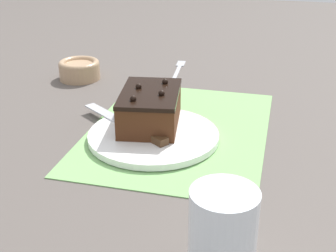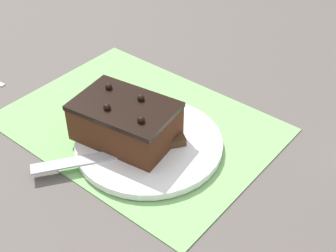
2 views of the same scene
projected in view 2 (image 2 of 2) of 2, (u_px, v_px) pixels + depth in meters
name	position (u px, v px, depth m)	size (l,w,h in m)	color
ground_plane	(140.00, 125.00, 0.83)	(3.00, 3.00, 0.00)	#544C47
placemat_woven	(140.00, 124.00, 0.83)	(0.46, 0.34, 0.00)	#7AB266
cake_plate	(149.00, 144.00, 0.78)	(0.25, 0.25, 0.01)	white
chocolate_cake	(125.00, 121.00, 0.76)	(0.18, 0.13, 0.08)	#472614
serving_knife	(136.00, 149.00, 0.75)	(0.16, 0.22, 0.01)	#472D19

